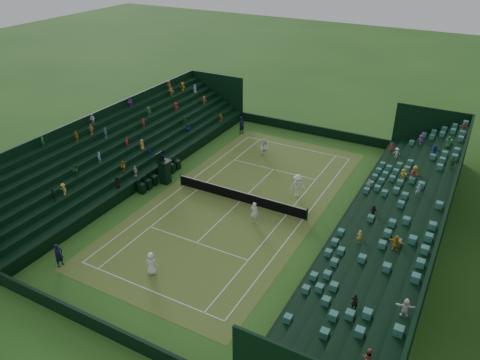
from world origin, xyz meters
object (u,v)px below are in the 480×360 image
at_px(umpire_chair, 164,169).
at_px(player_near_west, 151,263).
at_px(player_far_east, 297,185).
at_px(tennis_net, 240,196).
at_px(player_far_west, 264,148).
at_px(player_near_east, 254,213).

bearing_deg(umpire_chair, player_near_west, -57.39).
distance_m(umpire_chair, player_far_east, 11.45).
xyz_separation_m(tennis_net, player_far_west, (-1.99, 8.56, 0.37)).
relative_size(tennis_net, umpire_chair, 3.70).
height_order(player_near_west, player_far_west, player_far_west).
bearing_deg(umpire_chair, player_near_east, -10.96).
height_order(tennis_net, player_far_west, player_far_west).
relative_size(player_near_west, player_far_west, 0.90).
bearing_deg(player_near_east, player_far_east, -100.82).
bearing_deg(player_far_east, player_far_west, 94.44).
xyz_separation_m(tennis_net, player_far_east, (3.70, 3.07, 0.46)).
xyz_separation_m(player_far_west, player_far_east, (5.69, -5.49, 0.09)).
bearing_deg(player_far_east, player_near_west, -149.56).
relative_size(tennis_net, player_far_east, 5.91).
relative_size(umpire_chair, player_far_east, 1.60).
bearing_deg(player_near_east, tennis_net, -39.27).
relative_size(umpire_chair, player_near_east, 1.75).
bearing_deg(tennis_net, player_far_west, 103.08).
bearing_deg(umpire_chair, player_far_east, 17.25).
relative_size(player_near_west, player_far_east, 0.82).
height_order(player_near_west, player_far_east, player_far_east).
xyz_separation_m(player_near_west, player_far_west, (-1.29, 19.08, 0.09)).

